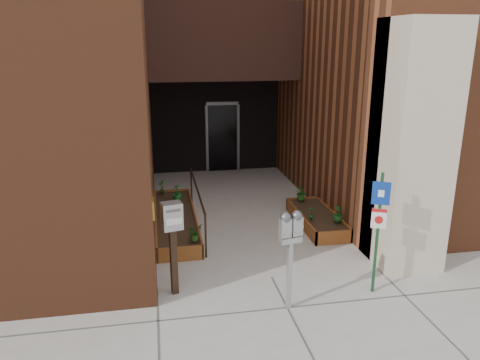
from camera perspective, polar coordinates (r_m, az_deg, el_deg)
ground at (r=8.47m, az=3.87°, el=-11.75°), size 80.00×80.00×0.00m
architecture at (r=14.24m, az=-3.73°, el=20.48°), size 20.00×14.60×10.00m
planter_left at (r=10.65m, az=-7.88°, el=-4.94°), size 0.90×3.60×0.30m
planter_right at (r=10.76m, az=9.31°, el=-4.76°), size 0.80×2.20×0.30m
handrail at (r=10.42m, az=-5.25°, el=-1.74°), size 0.04×3.34×0.90m
parking_meter at (r=7.06m, az=6.19°, el=-6.58°), size 0.37×0.20×1.61m
sign_post at (r=7.79m, az=16.54°, el=-4.79°), size 0.26×0.13×2.06m
payment_dropbox at (r=7.56m, az=-8.25°, el=-5.93°), size 0.36×0.30×1.58m
shrub_left_a at (r=9.12m, az=-5.58°, el=-6.37°), size 0.42×0.42×0.33m
shrub_left_b at (r=10.13m, az=-7.78°, el=-4.04°), size 0.21×0.21×0.34m
shrub_left_c at (r=11.38m, az=-7.66°, el=-1.53°), size 0.32×0.32×0.40m
shrub_left_d at (r=11.97m, az=-9.51°, el=-0.79°), size 0.23×0.23×0.36m
shrub_right_a at (r=10.20m, az=11.85°, el=-4.05°), size 0.28×0.28×0.36m
shrub_right_b at (r=10.24m, az=8.77°, el=-3.97°), size 0.20×0.20×0.30m
shrub_right_c at (r=11.42m, az=7.45°, el=-1.56°), size 0.45×0.45×0.36m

